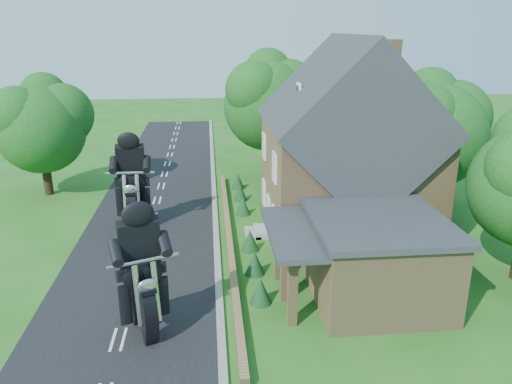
{
  "coord_description": "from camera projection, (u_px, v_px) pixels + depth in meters",
  "views": [
    {
      "loc": [
        3.43,
        -18.55,
        10.58
      ],
      "look_at": [
        5.66,
        4.74,
        2.8
      ],
      "focal_mm": 35.0,
      "sensor_mm": 36.0,
      "label": 1
    }
  ],
  "objects": [
    {
      "name": "tree_far_road",
      "position": [
        46.0,
        121.0,
        31.73
      ],
      "size": [
        6.08,
        5.6,
        7.84
      ],
      "color": "black",
      "rests_on": "ground"
    },
    {
      "name": "house",
      "position": [
        346.0,
        153.0,
        25.8
      ],
      "size": [
        9.54,
        8.64,
        10.24
      ],
      "color": "#9A784E",
      "rests_on": "ground"
    },
    {
      "name": "tree_behind_house",
      "position": [
        361.0,
        91.0,
        35.12
      ],
      "size": [
        7.81,
        7.2,
        10.08
      ],
      "color": "black",
      "rests_on": "ground"
    },
    {
      "name": "tree_behind_left",
      "position": [
        274.0,
        98.0,
        35.66
      ],
      "size": [
        6.94,
        6.4,
        9.16
      ],
      "color": "black",
      "rests_on": "ground"
    },
    {
      "name": "road",
      "position": [
        130.0,
        296.0,
        20.55
      ],
      "size": [
        7.0,
        80.0,
        0.02
      ],
      "primitive_type": "cube",
      "color": "black",
      "rests_on": "ground"
    },
    {
      "name": "shrub_c",
      "position": [
        250.0,
        240.0,
        24.64
      ],
      "size": [
        0.9,
        0.9,
        1.1
      ],
      "primitive_type": "cone",
      "color": "#11381A",
      "rests_on": "ground"
    },
    {
      "name": "ground",
      "position": [
        130.0,
        297.0,
        20.55
      ],
      "size": [
        120.0,
        120.0,
        0.0
      ],
      "primitive_type": "plane",
      "color": "#215A19",
      "rests_on": "ground"
    },
    {
      "name": "garden_wall",
      "position": [
        229.0,
        239.0,
        25.6
      ],
      "size": [
        0.3,
        22.0,
        0.4
      ],
      "primitive_type": "cube",
      "color": "#9A784E",
      "rests_on": "ground"
    },
    {
      "name": "tree_house_right",
      "position": [
        440.0,
        126.0,
        28.56
      ],
      "size": [
        6.51,
        6.0,
        8.4
      ],
      "color": "black",
      "rests_on": "ground"
    },
    {
      "name": "kerb",
      "position": [
        219.0,
        291.0,
        20.86
      ],
      "size": [
        0.3,
        80.0,
        0.12
      ],
      "primitive_type": "cube",
      "color": "gray",
      "rests_on": "ground"
    },
    {
      "name": "annex",
      "position": [
        373.0,
        256.0,
        20.13
      ],
      "size": [
        7.05,
        5.94,
        3.44
      ],
      "color": "#9A784E",
      "rests_on": "ground"
    },
    {
      "name": "shrub_b",
      "position": [
        255.0,
        263.0,
        22.27
      ],
      "size": [
        0.9,
        0.9,
        1.1
      ],
      "primitive_type": "cone",
      "color": "#11381A",
      "rests_on": "ground"
    },
    {
      "name": "motorcycle_follow",
      "position": [
        135.0,
        213.0,
        27.48
      ],
      "size": [
        0.46,
        1.73,
        1.61
      ],
      "primitive_type": null,
      "rotation": [
        0.0,
        0.0,
        3.13
      ],
      "color": "black",
      "rests_on": "ground"
    },
    {
      "name": "motorcycle_lead",
      "position": [
        145.0,
        315.0,
        17.85
      ],
      "size": [
        0.99,
        1.69,
        1.53
      ],
      "primitive_type": null,
      "rotation": [
        0.0,
        0.0,
        3.52
      ],
      "color": "black",
      "rests_on": "ground"
    },
    {
      "name": "shrub_d",
      "position": [
        243.0,
        206.0,
        29.36
      ],
      "size": [
        0.9,
        0.9,
        1.1
      ],
      "primitive_type": "cone",
      "color": "#11381A",
      "rests_on": "ground"
    },
    {
      "name": "shrub_f",
      "position": [
        238.0,
        181.0,
        34.08
      ],
      "size": [
        0.9,
        0.9,
        1.1
      ],
      "primitive_type": "cone",
      "color": "#11381A",
      "rests_on": "ground"
    },
    {
      "name": "shrub_e",
      "position": [
        240.0,
        192.0,
        31.72
      ],
      "size": [
        0.9,
        0.9,
        1.1
      ],
      "primitive_type": "cone",
      "color": "#11381A",
      "rests_on": "ground"
    },
    {
      "name": "shrub_a",
      "position": [
        261.0,
        291.0,
        19.91
      ],
      "size": [
        0.9,
        0.9,
        1.1
      ],
      "primitive_type": "cone",
      "color": "#11381A",
      "rests_on": "ground"
    }
  ]
}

